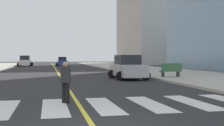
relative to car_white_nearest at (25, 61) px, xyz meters
name	(u,v)px	position (x,y,z in m)	size (l,w,h in m)	color
sidewalk_kerb_east	(187,75)	(17.68, -33.48, -0.90)	(10.00, 120.00, 0.15)	#B2ADA3
crosswalk_paint	(80,106)	(5.48, -49.48, -0.97)	(13.50, 4.00, 0.01)	silver
lane_divider_paint	(55,69)	(5.48, -13.48, -0.97)	(0.16, 80.00, 0.01)	yellow
parking_garage_concrete	(160,12)	(33.30, 13.19, 12.54)	(18.00, 24.00, 27.03)	#B2ADA3
car_white_nearest	(25,61)	(0.00, 0.00, 0.00)	(2.93, 4.68, 2.09)	silver
car_silver_second	(128,68)	(10.75, -37.03, -0.05)	(2.82, 4.48, 1.99)	#B7B7BC
car_blue_third	(62,62)	(7.19, -0.03, -0.11)	(2.62, 4.15, 1.84)	#2D479E
park_bench	(171,70)	(14.42, -37.18, -0.29)	(1.80, 0.57, 1.12)	#33603D
pedestrian_crossing	(66,80)	(5.02, -48.61, -0.08)	(0.40, 0.40, 1.63)	black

